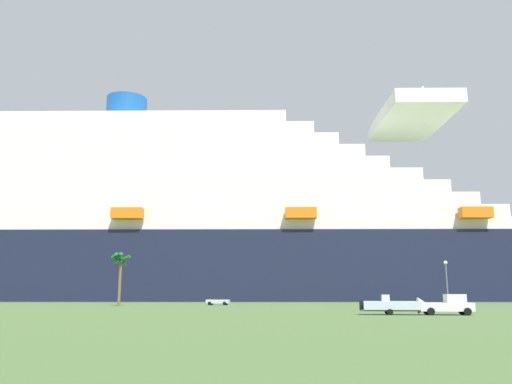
{
  "coord_description": "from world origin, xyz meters",
  "views": [
    {
      "loc": [
        -4.81,
        -81.76,
        2.42
      ],
      "look_at": [
        -9.02,
        25.75,
        23.41
      ],
      "focal_mm": 36.09,
      "sensor_mm": 36.0,
      "label": 1
    }
  ],
  "objects_px": {
    "cruise_ship": "(204,229)",
    "palm_tree": "(121,263)",
    "parked_car_silver_sedan": "(218,301)",
    "street_lamp": "(446,277)",
    "pickup_truck": "(448,305)",
    "small_boat_on_trailer": "(398,306)"
  },
  "relations": [
    {
      "from": "cruise_ship",
      "to": "palm_tree",
      "type": "height_order",
      "value": "cruise_ship"
    },
    {
      "from": "parked_car_silver_sedan",
      "to": "cruise_ship",
      "type": "bearing_deg",
      "value": 101.39
    },
    {
      "from": "street_lamp",
      "to": "parked_car_silver_sedan",
      "type": "bearing_deg",
      "value": 148.46
    },
    {
      "from": "street_lamp",
      "to": "pickup_truck",
      "type": "bearing_deg",
      "value": -108.02
    },
    {
      "from": "street_lamp",
      "to": "small_boat_on_trailer",
      "type": "bearing_deg",
      "value": -121.06
    },
    {
      "from": "cruise_ship",
      "to": "small_boat_on_trailer",
      "type": "bearing_deg",
      "value": -69.31
    },
    {
      "from": "cruise_ship",
      "to": "small_boat_on_trailer",
      "type": "xyz_separation_m",
      "value": [
        34.01,
        -90.06,
        -19.56
      ]
    },
    {
      "from": "cruise_ship",
      "to": "palm_tree",
      "type": "bearing_deg",
      "value": -96.66
    },
    {
      "from": "cruise_ship",
      "to": "pickup_truck",
      "type": "xyz_separation_m",
      "value": [
        39.3,
        -90.42,
        -19.48
      ]
    },
    {
      "from": "palm_tree",
      "to": "street_lamp",
      "type": "bearing_deg",
      "value": -14.15
    },
    {
      "from": "cruise_ship",
      "to": "palm_tree",
      "type": "xyz_separation_m",
      "value": [
        -6.69,
        -57.33,
        -13.08
      ]
    },
    {
      "from": "small_boat_on_trailer",
      "to": "parked_car_silver_sedan",
      "type": "xyz_separation_m",
      "value": [
        -24.25,
        41.59,
        -0.13
      ]
    },
    {
      "from": "pickup_truck",
      "to": "parked_car_silver_sedan",
      "type": "height_order",
      "value": "pickup_truck"
    },
    {
      "from": "pickup_truck",
      "to": "cruise_ship",
      "type": "bearing_deg",
      "value": 113.49
    },
    {
      "from": "street_lamp",
      "to": "parked_car_silver_sedan",
      "type": "relative_size",
      "value": 1.53
    },
    {
      "from": "small_boat_on_trailer",
      "to": "palm_tree",
      "type": "distance_m",
      "value": 52.63
    },
    {
      "from": "cruise_ship",
      "to": "street_lamp",
      "type": "distance_m",
      "value": 85.59
    },
    {
      "from": "street_lamp",
      "to": "palm_tree",
      "type": "bearing_deg",
      "value": 165.85
    },
    {
      "from": "street_lamp",
      "to": "cruise_ship",
      "type": "bearing_deg",
      "value": 122.97
    },
    {
      "from": "cruise_ship",
      "to": "small_boat_on_trailer",
      "type": "distance_m",
      "value": 98.24
    },
    {
      "from": "cruise_ship",
      "to": "pickup_truck",
      "type": "relative_size",
      "value": 40.32
    },
    {
      "from": "palm_tree",
      "to": "parked_car_silver_sedan",
      "type": "height_order",
      "value": "palm_tree"
    }
  ]
}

